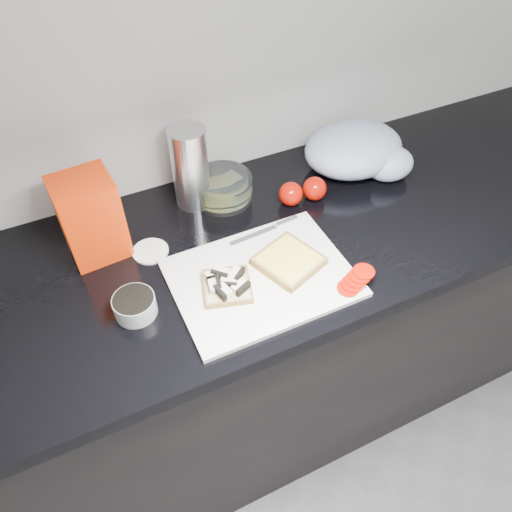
{
  "coord_description": "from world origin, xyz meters",
  "views": [
    {
      "loc": [
        -0.38,
        0.4,
        1.76
      ],
      "look_at": [
        -0.05,
        1.1,
        0.95
      ],
      "focal_mm": 35.0,
      "sensor_mm": 36.0,
      "label": 1
    }
  ],
  "objects_px": {
    "cutting_board": "(262,278)",
    "glass_bowl": "(222,188)",
    "steel_canister": "(190,168)",
    "bread_bag": "(91,218)"
  },
  "relations": [
    {
      "from": "bread_bag",
      "to": "cutting_board",
      "type": "bearing_deg",
      "value": -43.87
    },
    {
      "from": "steel_canister",
      "to": "glass_bowl",
      "type": "bearing_deg",
      "value": -13.77
    },
    {
      "from": "cutting_board",
      "to": "steel_canister",
      "type": "height_order",
      "value": "steel_canister"
    },
    {
      "from": "cutting_board",
      "to": "bread_bag",
      "type": "height_order",
      "value": "bread_bag"
    },
    {
      "from": "glass_bowl",
      "to": "bread_bag",
      "type": "xyz_separation_m",
      "value": [
        -0.34,
        -0.05,
        0.07
      ]
    },
    {
      "from": "cutting_board",
      "to": "glass_bowl",
      "type": "xyz_separation_m",
      "value": [
        0.03,
        0.31,
        0.03
      ]
    },
    {
      "from": "cutting_board",
      "to": "glass_bowl",
      "type": "bearing_deg",
      "value": 83.86
    },
    {
      "from": "cutting_board",
      "to": "glass_bowl",
      "type": "relative_size",
      "value": 2.51
    },
    {
      "from": "glass_bowl",
      "to": "steel_canister",
      "type": "xyz_separation_m",
      "value": [
        -0.07,
        0.02,
        0.08
      ]
    },
    {
      "from": "steel_canister",
      "to": "cutting_board",
      "type": "bearing_deg",
      "value": -82.65
    }
  ]
}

